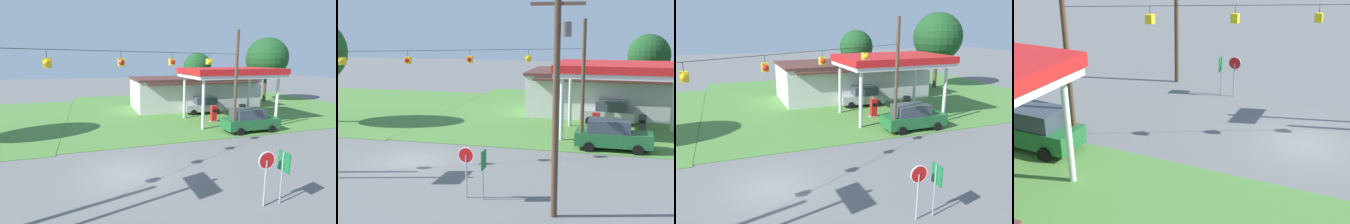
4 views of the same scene
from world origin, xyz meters
TOP-DOWN VIEW (x-y plane):
  - ground_plane at (0.00, 0.00)m, footprint 160.00×160.00m
  - grass_verge_station_corner at (13.98, 18.31)m, footprint 36.00×28.00m
  - grass_verge_opposite_corner at (-16.00, 16.00)m, footprint 24.00×24.00m
  - gas_station_canopy at (11.98, 9.86)m, footprint 9.26×6.20m
  - gas_station_store at (11.59, 18.29)m, footprint 16.02×7.81m
  - fuel_pump_near at (10.31, 9.86)m, footprint 0.71×0.56m
  - fuel_pump_far at (13.64, 9.86)m, footprint 0.71×0.56m
  - car_at_pumps_front at (11.67, 5.63)m, footprint 4.98×2.13m
  - car_at_pumps_rear at (11.10, 14.08)m, footprint 4.57×2.40m
  - stop_sign_roadside at (5.31, -4.98)m, footprint 0.80×0.08m
  - route_sign at (6.16, -4.99)m, footprint 0.10×0.70m
  - utility_pole_main at (9.73, -6.11)m, footprint 2.20×0.44m
  - signal_span_gantry at (-0.00, -0.01)m, footprint 19.69×10.24m
  - tree_behind_station at (14.38, 23.81)m, footprint 4.22×4.22m

SIDE VIEW (x-z plane):
  - ground_plane at x=0.00m, z-range 0.00..0.00m
  - grass_verge_station_corner at x=13.98m, z-range 0.00..0.04m
  - grass_verge_opposite_corner at x=-16.00m, z-range 0.00..0.04m
  - fuel_pump_near at x=10.31m, z-range -0.04..1.62m
  - fuel_pump_far at x=13.64m, z-range -0.04..1.62m
  - car_at_pumps_rear at x=11.10m, z-range 0.01..1.97m
  - car_at_pumps_front at x=11.67m, z-range 0.01..2.06m
  - route_sign at x=6.16m, z-range 0.51..2.91m
  - stop_sign_roadside at x=5.31m, z-range 0.56..3.06m
  - gas_station_store at x=11.59m, z-range 0.01..4.01m
  - signal_span_gantry at x=0.00m, z-range 0.47..9.00m
  - gas_station_canopy at x=11.98m, z-range 2.18..7.58m
  - tree_behind_station at x=14.38m, z-range 1.49..8.75m
  - utility_pole_main at x=9.73m, z-range 0.58..10.35m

